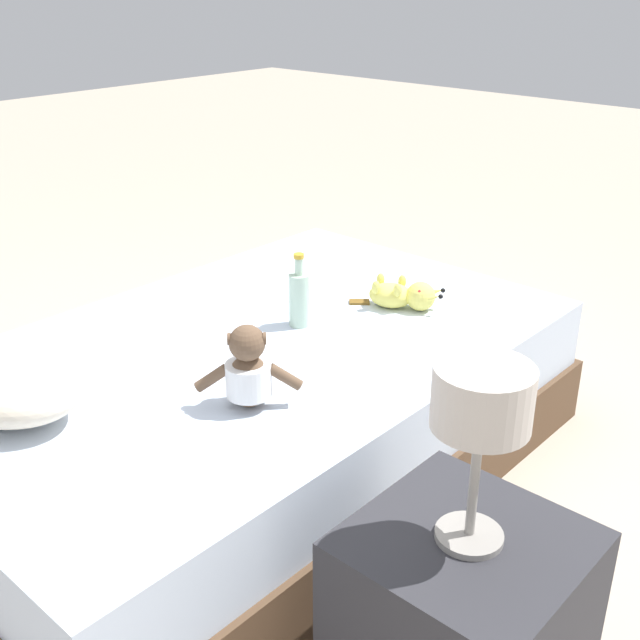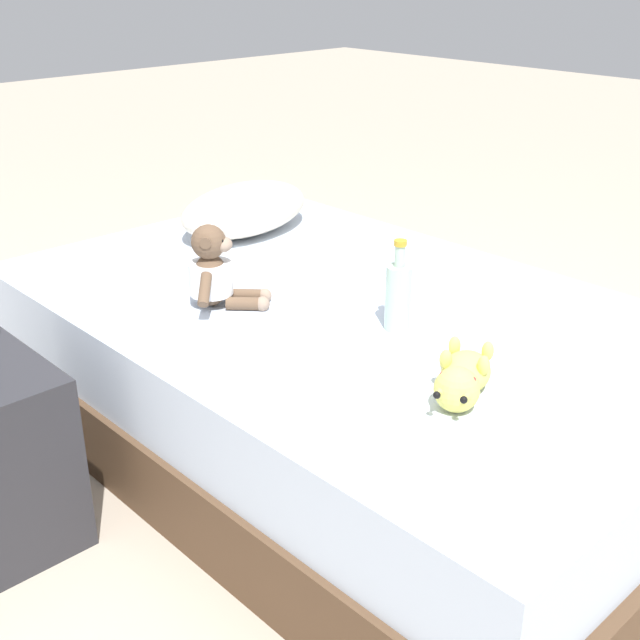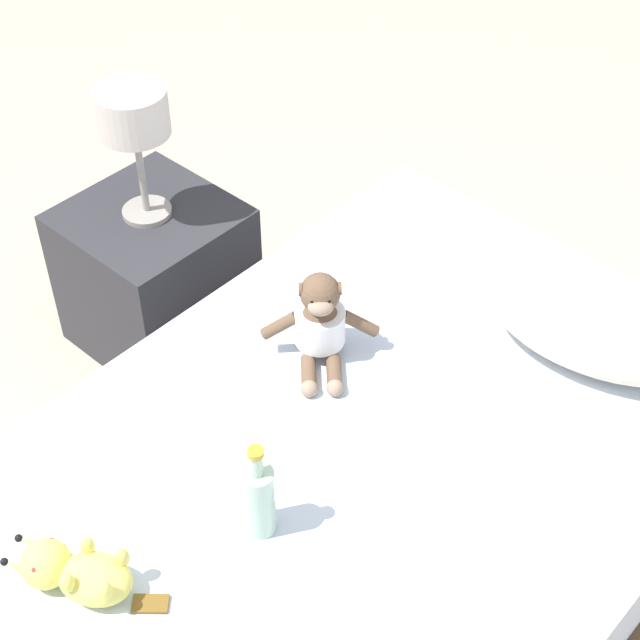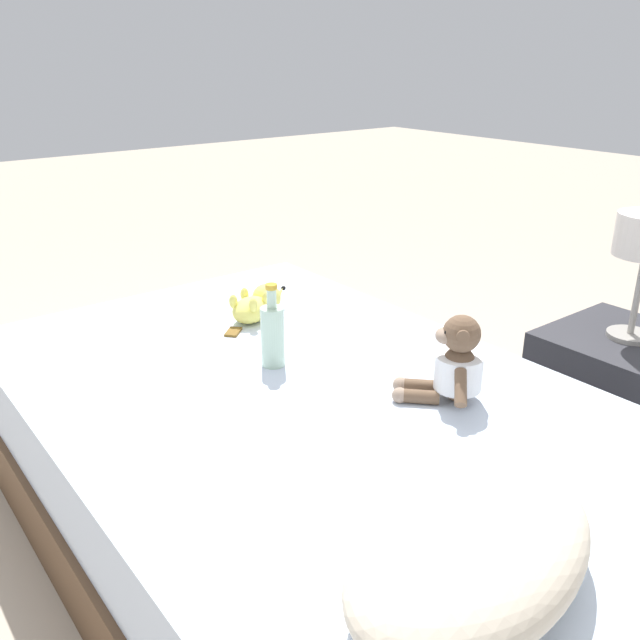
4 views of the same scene
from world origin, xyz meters
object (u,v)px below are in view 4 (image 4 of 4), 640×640
Objects in this scene: pillow at (473,551)px; plush_monkey at (454,366)px; plush_yellow_creature at (258,304)px; nightstand at (617,403)px; glass_bottle at (273,334)px; bed at (310,470)px.

pillow is 2.33× the size of plush_monkey.
plush_yellow_creature is 1.23m from nightstand.
pillow is 1.27× the size of nightstand.
plush_monkey is at bearing -135.86° from pillow.
plush_monkey is at bearing 118.65° from glass_bottle.
plush_monkey is 0.81m from nightstand.
plush_monkey reaches higher than nightstand.
pillow reaches higher than plush_yellow_creature.
glass_bottle reaches higher than plush_yellow_creature.
plush_monkey is 0.80m from plush_yellow_creature.
pillow is 0.67m from plush_monkey.
plush_monkey is 1.05× the size of glass_bottle.
pillow reaches higher than bed.
plush_monkey is (-0.28, 0.25, 0.33)m from bed.
plush_yellow_creature is 0.38m from glass_bottle.
plush_yellow_creature is (-0.19, -0.55, 0.28)m from bed.
glass_bottle is at bearing -61.35° from plush_monkey.
nightstand is at bearing 173.83° from plush_monkey.
plush_monkey reaches higher than pillow.
glass_bottle is (0.17, 0.34, 0.05)m from plush_yellow_creature.
nightstand is (-0.82, 0.87, -0.28)m from plush_yellow_creature.
bed is at bearing -41.89° from plush_monkey.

